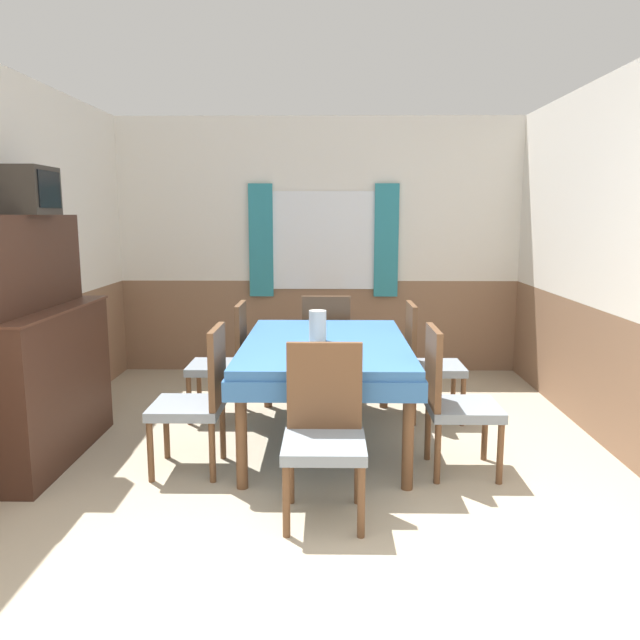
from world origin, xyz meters
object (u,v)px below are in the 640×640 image
Objects in this scene: vase at (318,326)px; chair_right_near at (452,397)px; dining_table at (325,355)px; chair_right_far at (426,359)px; chair_head_window at (326,343)px; chair_head_near at (324,427)px; chair_left_far at (226,358)px; tv at (28,190)px; sideboard at (38,357)px; chair_left_near at (198,396)px.

chair_right_near is at bearing -31.65° from vase.
dining_table is at bearing -123.65° from chair_right_near.
chair_right_far is at bearing 32.20° from vase.
chair_right_near and chair_head_window have the same top height.
chair_right_far is 1.00× the size of chair_head_near.
dining_table is 1.93× the size of chair_left_far.
chair_left_far is 2.49× the size of tv.
vase is (-0.86, -0.54, 0.36)m from chair_right_far.
dining_table is 2.23m from tv.
tv is at bearing -169.86° from dining_table.
sideboard is 1.88m from vase.
chair_right_near and chair_left_far have the same top height.
vase is at bearing -121.65° from chair_right_near.
chair_right_far is 1.00× the size of chair_left_far.
tv is (-1.08, 0.20, 1.29)m from chair_left_near.
dining_table is at bearing -123.65° from chair_left_far.
chair_head_near is at bearing -54.17° from chair_right_near.
chair_right_near is 0.99m from chair_head_near.
sideboard is at bearing -94.05° from chair_right_near.
dining_table is 1.93m from sideboard.
chair_left_near is at bearing -10.33° from tv.
dining_table is at bearing 5.97° from vase.
chair_right_far is at bearing 33.65° from dining_table.
sideboard is (-1.90, -0.34, 0.06)m from dining_table.
tv reaches higher than sideboard.
vase reaches higher than chair_left_far.
tv is at bearing 128.85° from chair_left_far.
dining_table is 1.93× the size of chair_head_near.
chair_left_near is (-1.61, -1.07, 0.00)m from chair_right_far.
dining_table is 1.93× the size of chair_right_near.
chair_head_window is at bearing 87.20° from vase.
chair_head_near is (0.80, -0.58, 0.00)m from chair_left_near.
chair_left_near is (-0.80, -0.54, -0.15)m from dining_table.
chair_left_near is 1.00× the size of chair_left_far.
chair_head_window is at bearing -25.97° from chair_left_near.
chair_head_window is 1.00× the size of chair_left_far.
chair_left_near reaches higher than dining_table.
vase is at bearing -92.80° from chair_head_window.
chair_left_near is at bearing -9.91° from sideboard.
chair_left_near is at bearing -56.35° from chair_right_far.
vase reaches higher than chair_head_near.
tv is 2.08m from vase.
sideboard is 4.33× the size of tv.
vase is (-0.05, 1.11, 0.36)m from chair_head_near.
chair_right_near and chair_head_near have the same top height.
sideboard is at bearing -142.46° from chair_head_window.
sideboard is 7.43× the size of vase.
vase is at bearing 10.38° from sideboard.
chair_head_window is at bearing 37.54° from sideboard.
chair_left_far is at bearing -64.03° from chair_head_near.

